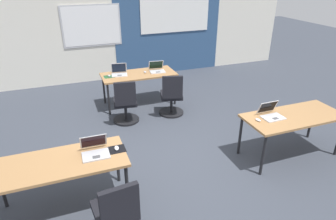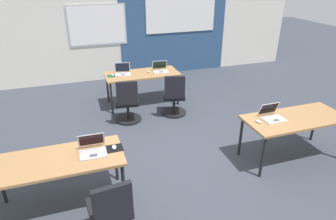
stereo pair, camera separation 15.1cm
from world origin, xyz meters
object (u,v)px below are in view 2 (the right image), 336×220
at_px(chair_far_right, 174,98).
at_px(laptop_near_right_inner, 272,115).
at_px(desk_far_center, 142,76).
at_px(chair_near_left_inner, 111,216).
at_px(mouse_near_left_inner, 114,147).
at_px(laptop_far_right, 160,69).
at_px(chair_far_left, 128,105).
at_px(laptop_near_left_inner, 93,149).
at_px(desk_near_right, 295,121).
at_px(mouse_far_left, 113,75).
at_px(mouse_near_right_inner, 258,121).
at_px(mouse_far_right, 148,72).
at_px(desk_near_left, 57,164).
at_px(laptop_far_left, 123,72).

relative_size(chair_far_right, laptop_near_right_inner, 2.74).
bearing_deg(chair_far_right, desk_far_center, -42.17).
height_order(chair_near_left_inner, laptop_near_right_inner, laptop_near_right_inner).
xyz_separation_m(mouse_near_left_inner, chair_near_left_inner, (-0.19, -0.78, -0.36)).
height_order(laptop_far_right, chair_far_left, laptop_far_right).
bearing_deg(laptop_near_left_inner, desk_near_right, 0.60).
relative_size(laptop_far_right, chair_far_right, 0.40).
bearing_deg(mouse_far_left, mouse_near_left_inner, -98.34).
relative_size(chair_far_right, mouse_near_right_inner, 8.61).
relative_size(mouse_far_right, chair_far_right, 0.11).
relative_size(laptop_near_left_inner, laptop_near_right_inner, 1.00).
relative_size(desk_near_right, desk_far_center, 1.00).
relative_size(desk_far_center, chair_far_right, 1.74).
bearing_deg(mouse_near_left_inner, desk_near_left, -178.23).
relative_size(mouse_near_left_inner, mouse_far_left, 1.04).
relative_size(mouse_near_right_inner, chair_far_left, 0.12).
height_order(desk_near_right, mouse_far_left, mouse_far_left).
xyz_separation_m(mouse_near_right_inner, mouse_far_left, (-1.75, 2.78, 0.00)).
height_order(chair_far_right, chair_near_left_inner, same).
bearing_deg(chair_far_left, desk_far_center, -113.44).
bearing_deg(laptop_far_right, laptop_near_right_inner, -64.27).
distance_m(mouse_near_left_inner, chair_far_left, 2.11).
distance_m(desk_far_center, chair_far_right, 0.96).
relative_size(desk_near_left, laptop_far_left, 4.30).
bearing_deg(desk_near_left, mouse_near_right_inner, 0.90).
distance_m(mouse_far_left, chair_far_left, 0.89).
relative_size(laptop_far_right, laptop_far_left, 0.98).
height_order(desk_far_center, laptop_far_right, laptop_far_right).
relative_size(desk_near_left, mouse_far_right, 15.84).
height_order(laptop_far_right, mouse_near_right_inner, laptop_far_right).
bearing_deg(laptop_near_left_inner, mouse_far_left, 77.47).
bearing_deg(laptop_near_left_inner, desk_far_center, 65.75).
xyz_separation_m(laptop_far_left, mouse_far_left, (-0.23, -0.05, -0.03)).
xyz_separation_m(desk_near_right, mouse_near_right_inner, (-0.64, 0.04, 0.08)).
distance_m(desk_near_left, chair_far_left, 2.40).
distance_m(chair_far_right, mouse_far_left, 1.42).
bearing_deg(desk_near_left, desk_far_center, 57.99).
height_order(desk_far_center, chair_near_left_inner, chair_near_left_inner).
bearing_deg(laptop_near_left_inner, desk_near_left, -175.51).
height_order(desk_near_left, chair_far_right, chair_far_right).
height_order(mouse_near_right_inner, chair_far_left, chair_far_left).
xyz_separation_m(chair_near_left_inner, mouse_near_right_inner, (2.34, 0.81, 0.36)).
xyz_separation_m(mouse_far_right, chair_far_right, (0.33, -0.79, -0.36)).
bearing_deg(chair_near_left_inner, laptop_near_right_inner, -167.92).
bearing_deg(laptop_far_right, chair_far_right, -80.01).
xyz_separation_m(chair_far_right, laptop_far_left, (-0.88, 0.85, 0.39)).
height_order(chair_far_right, laptop_near_right_inner, laptop_near_right_inner).
bearing_deg(laptop_near_right_inner, mouse_far_right, 113.26).
bearing_deg(chair_near_left_inner, desk_near_right, -171.74).
height_order(desk_near_left, mouse_near_left_inner, mouse_near_left_inner).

